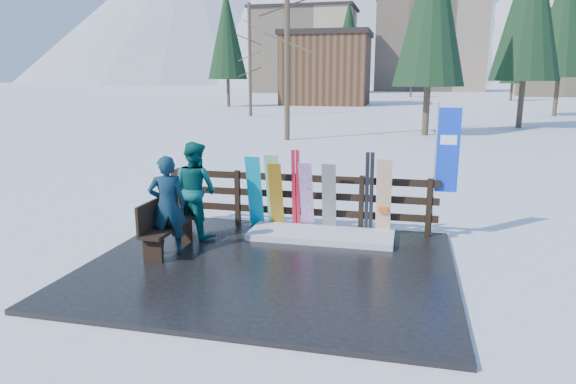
% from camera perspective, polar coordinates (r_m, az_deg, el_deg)
% --- Properties ---
extents(ground, '(700.00, 700.00, 0.00)m').
position_cam_1_polar(ground, '(8.68, -2.05, -8.49)').
color(ground, white).
rests_on(ground, ground).
extents(deck, '(6.00, 5.00, 0.08)m').
position_cam_1_polar(deck, '(8.66, -2.05, -8.24)').
color(deck, black).
rests_on(deck, ground).
extents(fence, '(5.60, 0.10, 1.15)m').
position_cam_1_polar(fence, '(10.51, 1.09, -0.52)').
color(fence, black).
rests_on(fence, deck).
extents(snow_patch, '(2.78, 1.00, 0.12)m').
position_cam_1_polar(snow_patch, '(9.99, 3.67, -4.80)').
color(snow_patch, white).
rests_on(snow_patch, deck).
extents(bench, '(0.41, 1.50, 0.97)m').
position_cam_1_polar(bench, '(9.39, -13.57, -3.37)').
color(bench, black).
rests_on(bench, deck).
extents(snowboard_0, '(0.30, 0.37, 1.52)m').
position_cam_1_polar(snowboard_0, '(10.49, -3.71, -0.02)').
color(snowboard_0, '#03A0C0').
rests_on(snowboard_0, deck).
extents(snowboard_1, '(0.28, 0.37, 1.56)m').
position_cam_1_polar(snowboard_1, '(10.38, -1.63, -0.00)').
color(snowboard_1, silver).
rests_on(snowboard_1, deck).
extents(snowboard_2, '(0.27, 0.36, 1.39)m').
position_cam_1_polar(snowboard_2, '(10.38, -1.31, -0.48)').
color(snowboard_2, '#FFAF10').
rests_on(snowboard_2, deck).
extents(snowboard_3, '(0.26, 0.46, 1.44)m').
position_cam_1_polar(snowboard_3, '(10.24, 2.08, -0.53)').
color(snowboard_3, white).
rests_on(snowboard_3, deck).
extents(snowboard_4, '(0.28, 0.30, 1.42)m').
position_cam_1_polar(snowboard_4, '(10.17, 4.58, -0.72)').
color(snowboard_4, black).
rests_on(snowboard_4, deck).
extents(snowboard_5, '(0.29, 0.30, 1.55)m').
position_cam_1_polar(snowboard_5, '(10.05, 10.57, -0.66)').
color(snowboard_5, silver).
rests_on(snowboard_5, deck).
extents(ski_pair_a, '(0.16, 0.18, 1.66)m').
position_cam_1_polar(ski_pair_a, '(10.33, 0.88, 0.21)').
color(ski_pair_a, '#B7162B').
rests_on(ski_pair_a, deck).
extents(ski_pair_b, '(0.17, 0.17, 1.66)m').
position_cam_1_polar(ski_pair_b, '(10.12, 9.00, -0.19)').
color(ski_pair_b, black).
rests_on(ski_pair_b, deck).
extents(rental_flag, '(0.45, 0.04, 2.60)m').
position_cam_1_polar(rental_flag, '(10.18, 17.02, 3.93)').
color(rental_flag, silver).
rests_on(rental_flag, deck).
extents(person_front, '(0.76, 0.65, 1.75)m').
position_cam_1_polar(person_front, '(9.15, -13.26, -1.45)').
color(person_front, '#103B46').
rests_on(person_front, deck).
extents(person_back, '(1.11, 1.01, 1.87)m').
position_cam_1_polar(person_back, '(10.05, -10.26, 0.27)').
color(person_back, '#0A5752').
rests_on(person_back, deck).
extents(resort_buildings, '(73.00, 87.60, 22.60)m').
position_cam_1_polar(resort_buildings, '(123.40, 13.27, 15.28)').
color(resort_buildings, tan).
rests_on(resort_buildings, ground).
extents(trees, '(42.33, 68.68, 12.85)m').
position_cam_1_polar(trees, '(54.31, 13.71, 15.02)').
color(trees, '#382B1E').
rests_on(trees, ground).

